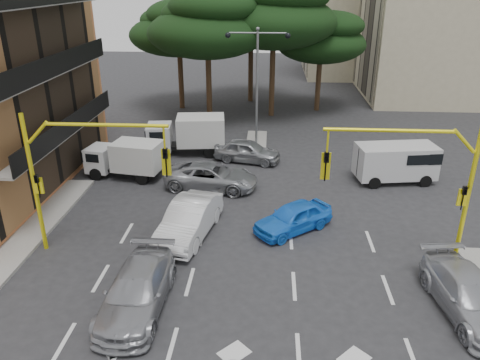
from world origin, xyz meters
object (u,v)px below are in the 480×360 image
object	(u,v)px
car_blue_compact	(293,217)
van_white	(395,163)
car_silver_wagon	(137,291)
box_truck_b	(187,135)
car_silver_cross_b	(247,151)
signal_mast_left	(74,166)
box_truck_a	(125,159)
signal_mast_right	(424,175)
car_silver_parked	(469,295)
car_white_hatch	(189,220)
street_lamp_center	(257,67)
car_silver_cross_a	(212,176)

from	to	relation	value
car_blue_compact	van_white	distance (m)	8.58
car_blue_compact	van_white	xyz separation A→B (m)	(5.97, 6.14, 0.43)
car_silver_wagon	van_white	distance (m)	16.78
car_silver_wagon	box_truck_b	world-z (taller)	box_truck_b
car_silver_cross_b	box_truck_b	distance (m)	4.25
signal_mast_left	box_truck_a	xyz separation A→B (m)	(-0.59, 8.01, -2.79)
signal_mast_right	car_silver_parked	bearing A→B (deg)	-70.00
car_silver_wagon	box_truck_b	bearing A→B (deg)	94.54
car_white_hatch	car_silver_parked	size ratio (longest dim) A/B	1.01
car_silver_cross_b	box_truck_a	size ratio (longest dim) A/B	0.94
car_white_hatch	car_silver_cross_b	world-z (taller)	car_white_hatch
signal_mast_left	box_truck_b	world-z (taller)	signal_mast_left
van_white	street_lamp_center	bearing A→B (deg)	-133.36
car_silver_wagon	car_silver_parked	xyz separation A→B (m)	(11.49, 0.54, -0.02)
car_blue_compact	car_silver_wagon	bearing A→B (deg)	-82.57
car_blue_compact	car_silver_cross_b	distance (m)	9.07
car_silver_cross_b	van_white	world-z (taller)	van_white
signal_mast_left	box_truck_a	distance (m)	8.50
street_lamp_center	car_silver_cross_a	size ratio (longest dim) A/B	1.54
signal_mast_right	car_white_hatch	distance (m)	9.98
street_lamp_center	box_truck_a	xyz separation A→B (m)	(-7.39, -6.00, -4.33)
car_silver_cross_a	car_silver_cross_b	world-z (taller)	car_silver_cross_b
car_silver_cross_a	signal_mast_left	bearing A→B (deg)	152.84
car_silver_cross_b	car_silver_parked	distance (m)	16.42
street_lamp_center	car_silver_cross_b	bearing A→B (deg)	-98.69
car_blue_compact	signal_mast_right	bearing A→B (deg)	24.92
car_silver_wagon	car_silver_parked	size ratio (longest dim) A/B	1.03
van_white	box_truck_b	bearing A→B (deg)	-115.51
car_silver_parked	box_truck_b	size ratio (longest dim) A/B	0.95
signal_mast_left	car_silver_parked	size ratio (longest dim) A/B	1.24
street_lamp_center	car_silver_cross_a	distance (m)	8.92
car_blue_compact	signal_mast_left	bearing A→B (deg)	-114.49
van_white	car_silver_cross_b	bearing A→B (deg)	-115.52
car_silver_wagon	car_silver_cross_a	distance (m)	10.50
car_white_hatch	box_truck_a	world-z (taller)	box_truck_a
signal_mast_right	car_blue_compact	world-z (taller)	signal_mast_right
car_silver_cross_a	van_white	bearing A→B (deg)	-73.84
van_white	box_truck_a	size ratio (longest dim) A/B	0.99
car_silver_wagon	van_white	size ratio (longest dim) A/B	1.14
street_lamp_center	box_truck_a	world-z (taller)	street_lamp_center
signal_mast_right	box_truck_a	size ratio (longest dim) A/B	1.35
car_silver_parked	van_white	size ratio (longest dim) A/B	1.10
car_blue_compact	van_white	world-z (taller)	van_white
box_truck_a	car_silver_cross_b	bearing A→B (deg)	-57.32
car_silver_cross_a	car_blue_compact	bearing A→B (deg)	-129.06
van_white	box_truck_b	size ratio (longest dim) A/B	0.86
signal_mast_right	signal_mast_left	bearing A→B (deg)	180.00
signal_mast_left	van_white	distance (m)	17.34
signal_mast_right	street_lamp_center	xyz separation A→B (m)	(-6.80, 14.01, 1.54)
signal_mast_left	box_truck_a	size ratio (longest dim) A/B	1.35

